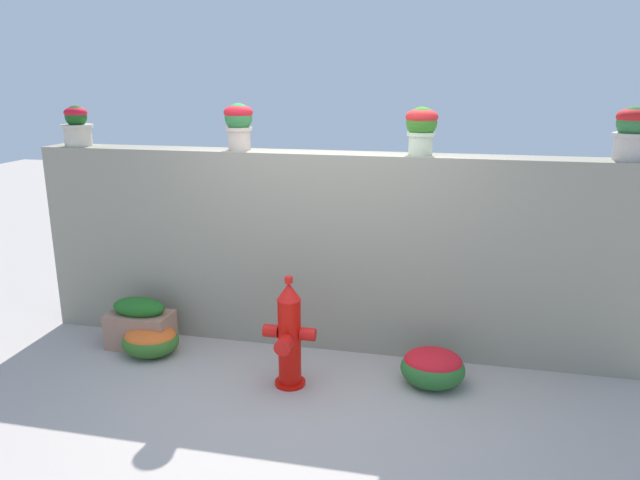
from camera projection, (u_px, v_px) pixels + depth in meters
ground_plane at (301, 398)px, 4.74m from camera, size 24.00×24.00×0.00m
stone_wall at (329, 251)px, 5.51m from camera, size 5.58×0.35×1.82m
potted_plant_0 at (77, 125)px, 5.72m from camera, size 0.30×0.30×0.38m
potted_plant_1 at (239, 122)px, 5.40m from camera, size 0.26×0.26×0.42m
potted_plant_2 at (421, 126)px, 5.08m from camera, size 0.28×0.28×0.40m
potted_plant_3 at (633, 129)px, 4.72m from camera, size 0.30×0.30×0.43m
fire_hydrant at (289, 337)px, 4.83m from camera, size 0.43×0.36×0.94m
flower_bush_left at (433, 366)px, 4.91m from camera, size 0.53×0.48×0.32m
flower_bush_right at (150, 340)px, 5.47m from camera, size 0.52×0.47×0.27m
planter_box at (140, 324)px, 5.59m from camera, size 0.60×0.32×0.49m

